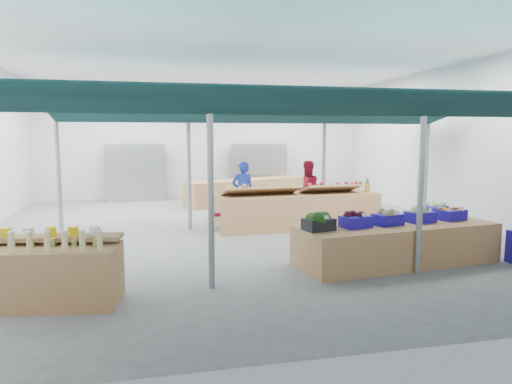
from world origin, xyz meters
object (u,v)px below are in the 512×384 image
fruit_counter (298,211)px  vendor_right (307,190)px  bottle_shelf (51,273)px  veg_counter (396,243)px  vendor_left (243,192)px

fruit_counter → vendor_right: (0.60, 1.10, 0.38)m
bottle_shelf → vendor_right: size_ratio=1.18×
veg_counter → vendor_left: bearing=106.6°
fruit_counter → vendor_left: (-1.20, 1.10, 0.38)m
fruit_counter → vendor_right: bearing=59.0°
veg_counter → vendor_right: (-0.20, 4.49, 0.46)m
bottle_shelf → vendor_right: bearing=52.6°
vendor_right → veg_counter: bearing=90.2°
fruit_counter → bottle_shelf: bearing=-141.5°
bottle_shelf → vendor_left: bearing=63.7°
veg_counter → fruit_counter: fruit_counter is taller
bottle_shelf → veg_counter: bearing=16.9°
veg_counter → bottle_shelf: bearing=-178.9°
veg_counter → vendor_right: 4.52m
fruit_counter → vendor_left: size_ratio=2.50×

